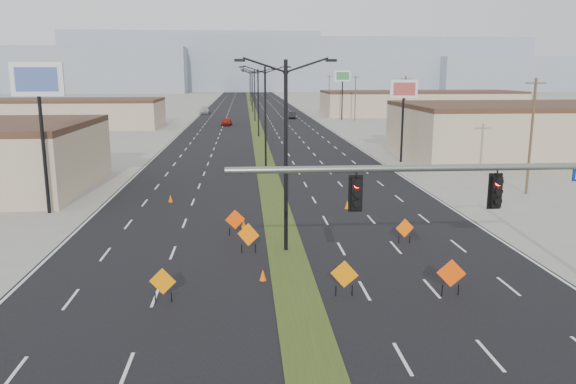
{
  "coord_description": "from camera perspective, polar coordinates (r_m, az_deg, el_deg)",
  "views": [
    {
      "loc": [
        -2.12,
        -16.72,
        9.3
      ],
      "look_at": [
        0.12,
        12.05,
        3.2
      ],
      "focal_mm": 35.0,
      "sensor_mm": 36.0,
      "label": 1
    }
  ],
  "objects": [
    {
      "name": "road_surface",
      "position": [
        117.11,
        -3.42,
        7.35
      ],
      "size": [
        25.0,
        400.0,
        0.02
      ],
      "primitive_type": "cube",
      "color": "black",
      "rests_on": "ground"
    },
    {
      "name": "construction_sign_2",
      "position": [
        32.89,
        -5.39,
        -2.9
      ],
      "size": [
        1.15,
        0.26,
        1.55
      ],
      "rotation": [
        0.0,
        0.0,
        0.19
      ],
      "color": "#FF4705",
      "rests_on": "ground"
    },
    {
      "name": "pole_sign_east_far",
      "position": [
        116.12,
        5.56,
        11.3
      ],
      "size": [
        3.18,
        1.38,
        9.94
      ],
      "rotation": [
        0.0,
        0.0,
        -0.33
      ],
      "color": "black",
      "rests_on": "ground"
    },
    {
      "name": "car_left",
      "position": [
        103.95,
        -6.26,
        7.13
      ],
      "size": [
        2.05,
        4.38,
        1.45
      ],
      "primitive_type": "imported",
      "rotation": [
        0.0,
        0.0,
        -0.08
      ],
      "color": "maroon",
      "rests_on": "ground"
    },
    {
      "name": "construction_sign_5",
      "position": [
        31.93,
        11.78,
        -3.71
      ],
      "size": [
        1.06,
        0.2,
        1.42
      ],
      "rotation": [
        0.0,
        0.0,
        0.15
      ],
      "color": "#FF5F05",
      "rests_on": "ground"
    },
    {
      "name": "construction_sign_1",
      "position": [
        29.59,
        -4.05,
        -4.45
      ],
      "size": [
        1.14,
        0.55,
        1.65
      ],
      "rotation": [
        0.0,
        0.0,
        -0.43
      ],
      "color": "#FF6E05",
      "rests_on": "ground"
    },
    {
      "name": "car_mid",
      "position": [
        119.7,
        0.43,
        7.81
      ],
      "size": [
        1.8,
        4.3,
        1.38
      ],
      "primitive_type": "imported",
      "rotation": [
        0.0,
        0.0,
        -0.08
      ],
      "color": "black",
      "rests_on": "ground"
    },
    {
      "name": "building_se_far",
      "position": [
        133.09,
        13.26,
        8.69
      ],
      "size": [
        44.0,
        16.0,
        5.0
      ],
      "primitive_type": "cube",
      "color": "#C3AA8B",
      "rests_on": "ground"
    },
    {
      "name": "mesa_west",
      "position": [
        319.29,
        -26.63,
        11.0
      ],
      "size": [
        180.0,
        50.0,
        22.0
      ],
      "primitive_type": "cube",
      "color": "#8B99AC",
      "rests_on": "ground"
    },
    {
      "name": "building_sw_far",
      "position": [
        106.26,
        -20.94,
        7.35
      ],
      "size": [
        30.0,
        14.0,
        4.5
      ],
      "primitive_type": "cube",
      "color": "#C3AA8B",
      "rests_on": "ground"
    },
    {
      "name": "construction_sign_4",
      "position": [
        25.0,
        16.25,
        -8.05
      ],
      "size": [
        1.21,
        0.29,
        1.63
      ],
      "rotation": [
        0.0,
        0.0,
        -0.2
      ],
      "color": "#FC4505",
      "rests_on": "ground"
    },
    {
      "name": "utility_pole_0",
      "position": [
        47.45,
        23.48,
        5.36
      ],
      "size": [
        1.6,
        0.2,
        9.0
      ],
      "color": "#4C3823",
      "rests_on": "ground"
    },
    {
      "name": "median_strip",
      "position": [
        117.11,
        -3.42,
        7.35
      ],
      "size": [
        2.0,
        400.0,
        0.04
      ],
      "primitive_type": "cube",
      "color": "#2C3E16",
      "rests_on": "ground"
    },
    {
      "name": "streetlight_4",
      "position": [
        140.79,
        -3.64,
        10.33
      ],
      "size": [
        5.15,
        0.24,
        10.02
      ],
      "color": "black",
      "rests_on": "ground"
    },
    {
      "name": "mesa_east",
      "position": [
        356.72,
        26.76,
        10.63
      ],
      "size": [
        160.0,
        50.0,
        18.0
      ],
      "primitive_type": "cube",
      "color": "#8B99AC",
      "rests_on": "ground"
    },
    {
      "name": "signal_mast",
      "position": [
        22.02,
        24.68,
        -0.98
      ],
      "size": [
        16.3,
        0.6,
        8.0
      ],
      "color": "slate",
      "rests_on": "ground"
    },
    {
      "name": "building_se_near",
      "position": [
        71.81,
        25.91,
        5.51
      ],
      "size": [
        36.0,
        18.0,
        5.5
      ],
      "primitive_type": "cube",
      "color": "#C3AA8B",
      "rests_on": "ground"
    },
    {
      "name": "cone_0",
      "position": [
        25.96,
        -2.57,
        -8.43
      ],
      "size": [
        0.38,
        0.38,
        0.54
      ],
      "primitive_type": "cone",
      "rotation": [
        0.0,
        0.0,
        -0.21
      ],
      "color": "#FF5505",
      "rests_on": "ground"
    },
    {
      "name": "utility_pole_3",
      "position": [
        148.45,
        4.2,
        10.11
      ],
      "size": [
        1.6,
        0.2,
        9.0
      ],
      "color": "#4C3823",
      "rests_on": "ground"
    },
    {
      "name": "car_far",
      "position": [
        136.12,
        -8.47,
        8.21
      ],
      "size": [
        2.24,
        5.38,
        1.55
      ],
      "primitive_type": "imported",
      "rotation": [
        0.0,
        0.0,
        -0.01
      ],
      "color": "#A6AAAF",
      "rests_on": "ground"
    },
    {
      "name": "ground",
      "position": [
        19.25,
        2.54,
        -16.96
      ],
      "size": [
        600.0,
        600.0,
        0.0
      ],
      "primitive_type": "plane",
      "color": "gray",
      "rests_on": "ground"
    },
    {
      "name": "mesa_backdrop",
      "position": [
        337.94,
        -9.41,
        12.91
      ],
      "size": [
        140.0,
        50.0,
        32.0
      ],
      "primitive_type": "cube",
      "color": "#8B99AC",
      "rests_on": "ground"
    },
    {
      "name": "streetlight_0",
      "position": [
        29.06,
        -0.22,
        4.26
      ],
      "size": [
        5.15,
        0.24,
        10.02
      ],
      "color": "black",
      "rests_on": "ground"
    },
    {
      "name": "streetlight_6",
      "position": [
        196.77,
        -3.89,
        10.77
      ],
      "size": [
        5.15,
        0.24,
        10.02
      ],
      "color": "black",
      "rests_on": "ground"
    },
    {
      "name": "construction_sign_0",
      "position": [
        23.9,
        -12.62,
        -8.98
      ],
      "size": [
        1.12,
        0.23,
        1.51
      ],
      "rotation": [
        0.0,
        0.0,
        -0.17
      ],
      "color": "orange",
      "rests_on": "ground"
    },
    {
      "name": "cone_2",
      "position": [
        39.52,
        6.03,
        -1.29
      ],
      "size": [
        0.41,
        0.41,
        0.61
      ],
      "primitive_type": "cone",
      "rotation": [
        0.0,
        0.0,
        -0.15
      ],
      "color": "#D76404",
      "rests_on": "ground"
    },
    {
      "name": "streetlight_3",
      "position": [
        112.81,
        -3.41,
        9.94
      ],
      "size": [
        5.15,
        0.24,
        10.02
      ],
      "color": "black",
      "rests_on": "ground"
    },
    {
      "name": "streetlight_5",
      "position": [
        168.78,
        -3.78,
        10.59
      ],
      "size": [
        5.15,
        0.24,
        10.02
      ],
      "color": "black",
      "rests_on": "ground"
    },
    {
      "name": "streetlight_2",
      "position": [
        84.84,
        -3.04,
        9.29
      ],
      "size": [
        5.15,
        0.24,
        10.02
      ],
      "color": "black",
      "rests_on": "ground"
    },
    {
      "name": "pole_sign_east_near",
      "position": [
        61.06,
        11.66,
        9.56
      ],
      "size": [
        2.85,
        0.75,
        8.68
      ],
      "rotation": [
        0.0,
        0.0,
        -0.14
      ],
      "color": "black",
      "rests_on": "ground"
    },
    {
      "name": "pole_sign_west",
      "position": [
        40.54,
        -24.03,
        9.4
      ],
      "size": [
        3.29,
        0.65,
        10.04
      ],
      "rotation": [
        0.0,
        0.0,
        0.08
      ],
      "color": "black",
      "rests_on": "ground"
    },
    {
      "name": "streetlight_1",
      "position": [
        56.89,
        -2.32,
        8.01
      ],
      "size": [
        5.15,
        0.24,
        10.02
      ],
      "color": "black",
      "rests_on": "ground"
    },
    {
      "name": "construction_sign_3",
      "position": [
        24.09,
        5.75,
        -8.44
      ],
      "size": [
        1.14,
        0.46,
        1.6
      ],
      "rotation": [
        0.0,
        0.0,
        -0.36
      ],
      "color": "orange",
      "rests_on": "ground"
    },
    {
      "name": "utility_pole_2",
      "position": [
        113.98,
        6.85,
        9.52
      ],
      "size": [
        1.6,
        0.2,
        9.0
      ],
      "color": "#4C3823",
      "rests_on": "ground"
    },
    {
      "name": "cone_1",
      "position": [
        34.52,
        -4.53,
        -3.24
      ],
      "size": [
        0.38,
        0.38,
        0.58
      ],
      "primitive_type": "cone",
      "rotation": [
        0.0,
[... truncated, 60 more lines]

